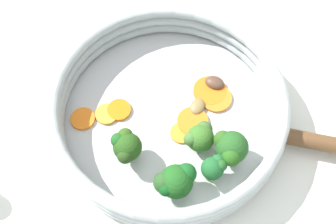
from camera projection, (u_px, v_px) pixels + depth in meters
name	position (u px, v px, depth m)	size (l,w,h in m)	color
ground_plane	(168.00, 121.00, 0.66)	(4.00, 4.00, 0.00)	white
skillet	(168.00, 119.00, 0.66)	(0.30, 0.30, 0.01)	#B2B5B7
skillet_rim_wall	(168.00, 108.00, 0.63)	(0.32, 0.32, 0.05)	#ABB7B8
skillet_rivet_left	(264.00, 164.00, 0.62)	(0.01, 0.01, 0.01)	#AEB6B3
skillet_rivet_right	(272.00, 107.00, 0.66)	(0.01, 0.01, 0.01)	#ADB3B9
carrot_slice_0	(181.00, 133.00, 0.64)	(0.03, 0.03, 0.00)	orange
carrot_slice_1	(119.00, 110.00, 0.66)	(0.03, 0.03, 0.00)	orange
carrot_slice_2	(83.00, 119.00, 0.65)	(0.03, 0.03, 0.00)	orange
carrot_slice_3	(107.00, 114.00, 0.65)	(0.03, 0.03, 0.00)	orange
carrot_slice_4	(216.00, 98.00, 0.67)	(0.05, 0.05, 0.00)	orange
carrot_slice_5	(210.00, 91.00, 0.67)	(0.05, 0.05, 0.00)	orange
carrot_slice_6	(193.00, 121.00, 0.65)	(0.04, 0.04, 0.01)	orange
broccoli_floret_0	(214.00, 168.00, 0.59)	(0.03, 0.03, 0.04)	#7EA55C
broccoli_floret_1	(126.00, 147.00, 0.60)	(0.04, 0.05, 0.05)	#5C9047
broccoli_floret_2	(175.00, 181.00, 0.58)	(0.06, 0.04, 0.05)	#6EA252
broccoli_floret_3	(231.00, 148.00, 0.60)	(0.04, 0.05, 0.05)	#6E9E56
broccoli_floret_4	(200.00, 137.00, 0.61)	(0.04, 0.04, 0.04)	#7CA75F
mushroom_piece_0	(215.00, 83.00, 0.67)	(0.03, 0.02, 0.01)	brown
mushroom_piece_1	(199.00, 109.00, 0.65)	(0.03, 0.02, 0.01)	olive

